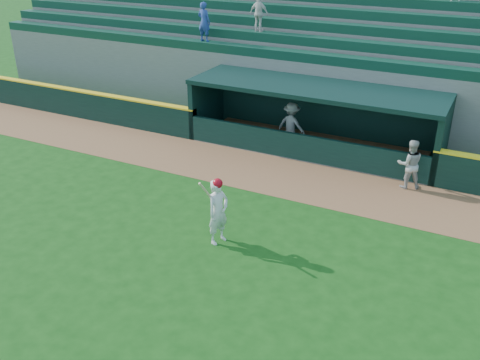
{
  "coord_description": "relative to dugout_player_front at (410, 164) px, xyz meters",
  "views": [
    {
      "loc": [
        6.12,
        -10.46,
        7.83
      ],
      "look_at": [
        0.0,
        1.6,
        1.3
      ],
      "focal_mm": 40.0,
      "sensor_mm": 36.0,
      "label": 1
    }
  ],
  "objects": [
    {
      "name": "stands",
      "position": [
        -3.86,
        6.57,
        1.57
      ],
      "size": [
        34.5,
        6.25,
        7.6
      ],
      "color": "slate",
      "rests_on": "ground"
    },
    {
      "name": "dugout",
      "position": [
        -3.9,
        2.01,
        0.53
      ],
      "size": [
        9.4,
        2.8,
        2.46
      ],
      "color": "slate",
      "rests_on": "ground"
    },
    {
      "name": "dugout_player_front",
      "position": [
        0.0,
        0.0,
        0.0
      ],
      "size": [
        0.98,
        0.89,
        1.65
      ],
      "primitive_type": "imported",
      "rotation": [
        0.0,
        0.0,
        3.54
      ],
      "color": "#A4A49F",
      "rests_on": "ground"
    },
    {
      "name": "ground",
      "position": [
        -3.9,
        -6.0,
        -0.83
      ],
      "size": [
        120.0,
        120.0,
        0.0
      ],
      "primitive_type": "plane",
      "color": "#134110",
      "rests_on": "ground"
    },
    {
      "name": "batter_at_plate",
      "position": [
        -3.9,
        -5.69,
        0.12
      ],
      "size": [
        0.63,
        0.83,
        1.91
      ],
      "color": "silver",
      "rests_on": "ground"
    },
    {
      "name": "wall_stripe_left",
      "position": [
        -16.15,
        0.55,
        0.4
      ],
      "size": [
        15.5,
        0.32,
        0.06
      ],
      "primitive_type": "cube",
      "color": "yellow",
      "rests_on": "field_wall_left"
    },
    {
      "name": "warning_track",
      "position": [
        -3.9,
        -1.1,
        -0.82
      ],
      "size": [
        40.0,
        3.0,
        0.01
      ],
      "primitive_type": "cube",
      "color": "brown",
      "rests_on": "ground"
    },
    {
      "name": "field_wall_left",
      "position": [
        -16.15,
        0.55,
        -0.23
      ],
      "size": [
        15.5,
        0.3,
        1.2
      ],
      "primitive_type": "cube",
      "color": "black",
      "rests_on": "ground"
    },
    {
      "name": "dugout_player_inside",
      "position": [
        -4.76,
        1.64,
        0.04
      ],
      "size": [
        1.2,
        0.8,
        1.72
      ],
      "primitive_type": "imported",
      "rotation": [
        0.0,
        0.0,
        2.99
      ],
      "color": "gray",
      "rests_on": "ground"
    }
  ]
}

